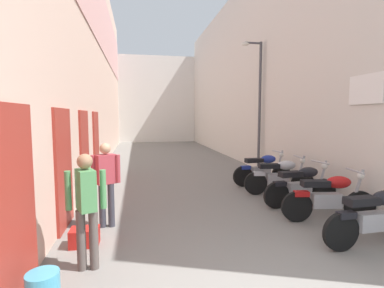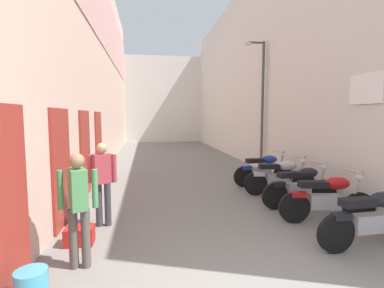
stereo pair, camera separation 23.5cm
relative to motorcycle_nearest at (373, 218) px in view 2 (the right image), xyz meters
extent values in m
plane|color=slate|center=(-2.04, 6.92, -0.50)|extent=(37.04, 37.04, 0.00)
cube|color=beige|center=(-5.21, 8.92, 3.73)|extent=(0.40, 21.04, 8.46)
cube|color=#9E2D23|center=(-4.99, -0.40, 0.60)|extent=(0.06, 1.10, 2.20)
cube|color=#9E2D23|center=(-4.99, 1.80, 0.60)|extent=(0.06, 1.10, 2.20)
cube|color=#9E2D23|center=(-4.99, 4.00, 0.60)|extent=(0.06, 1.10, 2.20)
cube|color=#9E2D23|center=(-4.99, 6.20, 0.60)|extent=(0.06, 1.10, 2.20)
cube|color=#DBA39E|center=(-5.00, 8.92, 5.59)|extent=(0.04, 21.04, 2.71)
cube|color=beige|center=(1.14, 8.92, 3.41)|extent=(0.40, 21.04, 7.82)
cube|color=white|center=(0.91, 1.40, 2.10)|extent=(0.04, 0.90, 0.60)
cube|color=silver|center=(-2.04, 20.44, 2.87)|extent=(8.95, 2.00, 6.75)
cylinder|color=black|center=(-0.63, -0.03, -0.20)|extent=(0.60, 0.10, 0.60)
cube|color=#9E9EA3|center=(-0.06, 0.00, -0.08)|extent=(0.57, 0.22, 0.28)
ellipsoid|color=black|center=(0.17, 0.01, 0.28)|extent=(0.49, 0.28, 0.24)
cube|color=black|center=(-0.29, -0.01, 0.26)|extent=(0.53, 0.24, 0.12)
cube|color=black|center=(-0.55, -0.02, 0.06)|extent=(0.29, 0.15, 0.10)
cylinder|color=black|center=(0.61, 1.04, -0.20)|extent=(0.61, 0.17, 0.60)
cylinder|color=black|center=(-0.63, 1.24, -0.20)|extent=(0.61, 0.17, 0.60)
cube|color=#9E9EA3|center=(-0.06, 1.15, -0.08)|extent=(0.58, 0.29, 0.28)
ellipsoid|color=#AD1414|center=(0.17, 1.11, 0.28)|extent=(0.51, 0.33, 0.24)
cube|color=black|center=(-0.29, 1.18, 0.26)|extent=(0.55, 0.30, 0.12)
cylinder|color=#9E9EA3|center=(0.54, 1.05, 0.15)|extent=(0.25, 0.10, 0.77)
cylinder|color=#9E9EA3|center=(0.47, 1.06, 0.50)|extent=(0.13, 0.58, 0.04)
sphere|color=silver|center=(0.59, 1.04, 0.40)|extent=(0.14, 0.14, 0.14)
cube|color=#AD1414|center=(-0.55, 1.22, 0.06)|extent=(0.30, 0.18, 0.10)
cylinder|color=black|center=(0.61, 2.17, -0.20)|extent=(0.60, 0.12, 0.60)
cylinder|color=black|center=(-0.63, 2.08, -0.20)|extent=(0.60, 0.12, 0.60)
cube|color=#9E9EA3|center=(-0.06, 2.12, -0.08)|extent=(0.57, 0.24, 0.28)
ellipsoid|color=black|center=(0.17, 2.14, 0.28)|extent=(0.50, 0.30, 0.24)
cube|color=black|center=(-0.29, 2.10, 0.26)|extent=(0.54, 0.26, 0.12)
cylinder|color=#9E9EA3|center=(0.54, 2.16, 0.15)|extent=(0.25, 0.08, 0.77)
cylinder|color=#9E9EA3|center=(0.47, 2.16, 0.50)|extent=(0.08, 0.58, 0.04)
sphere|color=silver|center=(0.59, 2.17, 0.40)|extent=(0.14, 0.14, 0.14)
cube|color=black|center=(-0.55, 2.08, 0.06)|extent=(0.29, 0.16, 0.10)
cylinder|color=black|center=(0.61, 3.06, -0.20)|extent=(0.61, 0.17, 0.60)
cylinder|color=black|center=(-0.63, 3.24, -0.20)|extent=(0.61, 0.17, 0.60)
cube|color=#9E9EA3|center=(-0.06, 3.16, -0.08)|extent=(0.58, 0.28, 0.28)
ellipsoid|color=#B7B7BC|center=(0.17, 3.13, 0.28)|extent=(0.51, 0.33, 0.24)
cube|color=black|center=(-0.29, 3.19, 0.26)|extent=(0.55, 0.29, 0.12)
cylinder|color=#9E9EA3|center=(0.54, 3.07, 0.15)|extent=(0.25, 0.09, 0.77)
cylinder|color=#9E9EA3|center=(0.47, 3.08, 0.50)|extent=(0.12, 0.58, 0.04)
sphere|color=silver|center=(0.59, 3.06, 0.40)|extent=(0.14, 0.14, 0.14)
cube|color=#B7B7BC|center=(-0.55, 3.23, 0.06)|extent=(0.30, 0.18, 0.10)
cylinder|color=black|center=(0.61, 4.24, -0.20)|extent=(0.60, 0.12, 0.60)
cylinder|color=black|center=(-0.63, 4.16, -0.20)|extent=(0.60, 0.12, 0.60)
cube|color=#9E9EA3|center=(-0.06, 4.19, -0.08)|extent=(0.57, 0.24, 0.28)
ellipsoid|color=navy|center=(0.17, 4.21, 0.28)|extent=(0.50, 0.29, 0.24)
cube|color=black|center=(-0.29, 4.18, 0.26)|extent=(0.53, 0.25, 0.12)
cylinder|color=#9E9EA3|center=(0.54, 4.23, 0.15)|extent=(0.25, 0.08, 0.77)
cylinder|color=#9E9EA3|center=(0.47, 4.23, 0.50)|extent=(0.07, 0.58, 0.04)
sphere|color=silver|center=(0.59, 4.23, 0.40)|extent=(0.14, 0.14, 0.14)
cube|color=navy|center=(-0.55, 4.16, 0.06)|extent=(0.29, 0.16, 0.10)
cylinder|color=#564C47|center=(-4.42, 0.14, -0.09)|extent=(0.12, 0.12, 0.82)
cylinder|color=#564C47|center=(-4.26, 0.14, -0.09)|extent=(0.12, 0.12, 0.82)
cube|color=#4C8C51|center=(-4.34, 0.14, 0.59)|extent=(0.32, 0.39, 0.54)
sphere|color=#997051|center=(-4.34, 0.14, 0.97)|extent=(0.20, 0.20, 0.20)
cylinder|color=#4C8C51|center=(-4.56, 0.14, 0.59)|extent=(0.08, 0.08, 0.52)
cylinder|color=#4C8C51|center=(-4.12, 0.14, 0.59)|extent=(0.08, 0.08, 0.52)
cylinder|color=#383842|center=(-4.32, 1.66, -0.09)|extent=(0.12, 0.12, 0.82)
cylinder|color=#383842|center=(-4.16, 1.66, -0.09)|extent=(0.12, 0.12, 0.82)
cube|color=#B23D47|center=(-4.24, 1.66, 0.59)|extent=(0.39, 0.34, 0.54)
sphere|color=tan|center=(-4.24, 1.66, 0.97)|extent=(0.20, 0.20, 0.20)
cylinder|color=#B23D47|center=(-4.46, 1.66, 0.59)|extent=(0.08, 0.08, 0.52)
cylinder|color=#B23D47|center=(-4.02, 1.66, 0.59)|extent=(0.08, 0.08, 0.52)
cube|color=red|center=(-4.51, 0.90, -0.36)|extent=(0.44, 0.32, 0.28)
cylinder|color=#47474C|center=(0.79, 6.33, 1.86)|extent=(0.10, 0.10, 4.72)
cylinder|color=#47474C|center=(0.49, 6.33, 4.17)|extent=(0.60, 0.07, 0.07)
ellipsoid|color=silver|center=(0.19, 6.33, 4.12)|extent=(0.28, 0.18, 0.14)
camera|label=1|loc=(-3.67, -3.82, 1.56)|focal=27.34mm
camera|label=2|loc=(-3.43, -3.87, 1.56)|focal=27.34mm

